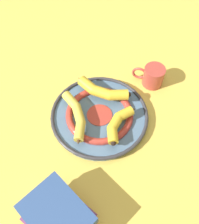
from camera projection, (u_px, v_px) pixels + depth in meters
ground_plane at (91, 125)px, 0.92m from camera, size 2.80×2.80×0.00m
decorative_bowl at (100, 115)px, 0.92m from camera, size 0.34×0.34×0.04m
banana_a at (118, 123)px, 0.86m from camera, size 0.12×0.13×0.03m
banana_b at (77, 116)px, 0.88m from camera, size 0.22×0.06×0.03m
banana_c at (101, 91)px, 0.93m from camera, size 0.15×0.17×0.04m
book_stack at (57, 216)px, 0.70m from camera, size 0.22×0.21×0.10m
coffee_mug at (153, 76)px, 0.99m from camera, size 0.09×0.11×0.08m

